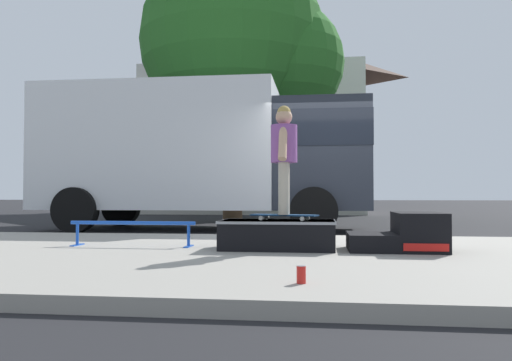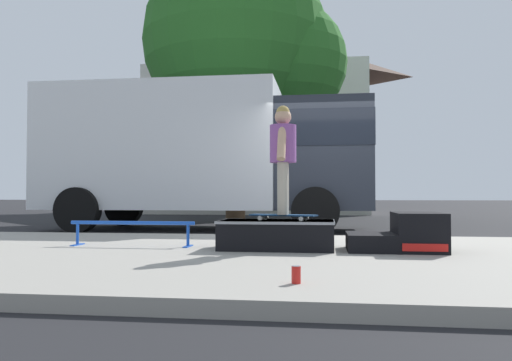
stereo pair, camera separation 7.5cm
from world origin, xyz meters
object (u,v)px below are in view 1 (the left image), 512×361
skate_box (278,233)px  soda_can (301,275)px  kicker_ramp (404,235)px  box_truck (206,151)px  skateboard (284,215)px  street_tree_main (243,47)px  grind_rail (132,227)px  skater_kid (284,150)px

skate_box → soda_can: size_ratio=10.45×
kicker_ramp → box_truck: (-3.37, 4.82, 1.40)m
soda_can → skate_box: bearing=98.7°
skateboard → box_truck: bearing=112.6°
skate_box → box_truck: box_truck is taller
kicker_ramp → street_tree_main: street_tree_main is taller
kicker_ramp → street_tree_main: bearing=110.1°
kicker_ramp → soda_can: bearing=-115.3°
kicker_ramp → box_truck: bearing=124.9°
kicker_ramp → grind_rail: size_ratio=0.67×
grind_rail → soda_can: grind_rail is taller
kicker_ramp → skateboard: (-1.35, -0.03, 0.21)m
skateboard → box_truck: box_truck is taller
skater_kid → kicker_ramp: bearing=1.2°
skate_box → grind_rail: (-1.80, 0.11, 0.05)m
kicker_ramp → grind_rail: kicker_ramp is taller
grind_rail → soda_can: (2.15, -2.38, -0.17)m
box_truck → skater_kid: bearing=-67.4°
grind_rail → skater_kid: skater_kid is taller
soda_can → box_truck: size_ratio=0.02×
grind_rail → box_truck: size_ratio=0.23×
skateboard → kicker_ramp: bearing=1.2°
grind_rail → soda_can: size_ratio=12.50×
soda_can → street_tree_main: (-2.02, 10.70, 4.83)m
grind_rail → skater_kid: bearing=-4.3°
kicker_ramp → box_truck: 6.05m
kicker_ramp → street_tree_main: (-3.09, 8.43, 4.71)m
kicker_ramp → soda_can: size_ratio=8.33×
street_tree_main → soda_can: bearing=-79.3°
kicker_ramp → box_truck: size_ratio=0.15×
street_tree_main → skateboard: bearing=-78.4°
box_truck → street_tree_main: size_ratio=0.88×
street_tree_main → skate_box: bearing=-78.8°
skateboard → skater_kid: 0.75m
skater_kid → street_tree_main: street_tree_main is taller
skate_box → skater_kid: size_ratio=1.05×
skate_box → kicker_ramp: 1.42m
soda_can → box_truck: box_truck is taller
soda_can → street_tree_main: street_tree_main is taller
kicker_ramp → grind_rail: (-3.22, 0.11, 0.05)m
kicker_ramp → skater_kid: (-1.35, -0.03, 0.96)m
kicker_ramp → skater_kid: size_ratio=0.83×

